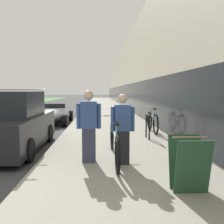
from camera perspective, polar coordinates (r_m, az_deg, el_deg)
The scene contains 11 objects.
sidewalk_slab at distance 24.85m, azimuth -1.64°, elevation 0.96°, with size 3.96×70.00×0.13m.
storefront_facade at distance 33.68m, azimuth 10.15°, elevation 7.48°, with size 10.01×70.00×6.68m.
lawn_strip at distance 30.93m, azimuth -24.15°, elevation 1.22°, with size 5.55×70.00×0.03m.
tandem_bicycle at distance 5.94m, azimuth 0.51°, elevation -6.97°, with size 0.52×2.88×0.97m.
person_rider at distance 5.52m, azimuth 2.44°, elevation -3.94°, with size 0.53×0.21×1.56m.
person_bystander at distance 5.69m, azimuth -5.32°, elevation -3.29°, with size 0.56×0.22×1.64m.
bike_rack_hoop at distance 8.57m, azimuth 8.17°, elevation -2.65°, with size 0.05×0.60×0.84m.
cruiser_bike_nearest at distance 9.89m, azimuth 9.24°, elevation -2.26°, with size 0.52×1.90×0.99m.
sandwich_board_sign at distance 4.30m, azimuth 17.21°, elevation -11.23°, with size 0.56×0.56×0.90m.
parked_sedan_curbside at distance 7.84m, azimuth -22.19°, elevation -2.65°, with size 1.92×4.09×1.80m.
vintage_roadster_curbside at distance 13.72m, azimuth -13.50°, elevation -0.70°, with size 1.89×4.36×1.04m.
Camera 1 is at (4.73, -3.78, 1.75)m, focal length 40.00 mm.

